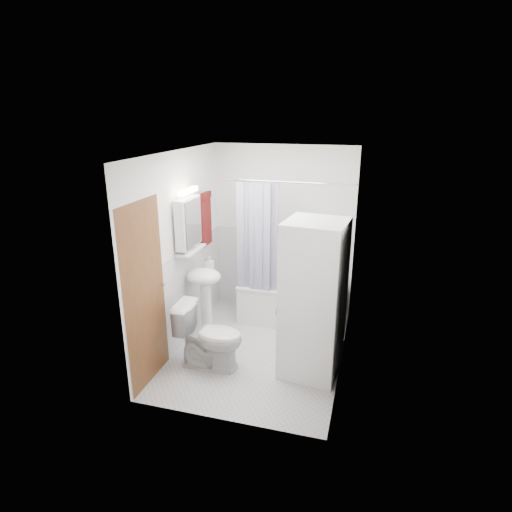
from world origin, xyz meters
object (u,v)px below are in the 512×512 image
(bathtub, at_px, (291,301))
(washer_dryer, at_px, (313,300))
(sink, at_px, (205,287))
(toilet, at_px, (210,337))

(bathtub, bearing_deg, washer_dryer, -68.66)
(bathtub, distance_m, sink, 1.31)
(sink, bearing_deg, washer_dryer, -15.51)
(sink, relative_size, toilet, 1.35)
(washer_dryer, bearing_deg, toilet, -162.71)
(sink, distance_m, washer_dryer, 1.50)
(toilet, bearing_deg, washer_dryer, -81.17)
(bathtub, xyz_separation_m, toilet, (-0.67, -1.38, 0.08))
(bathtub, xyz_separation_m, sink, (-0.98, -0.77, 0.40))
(sink, height_order, washer_dryer, washer_dryer)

